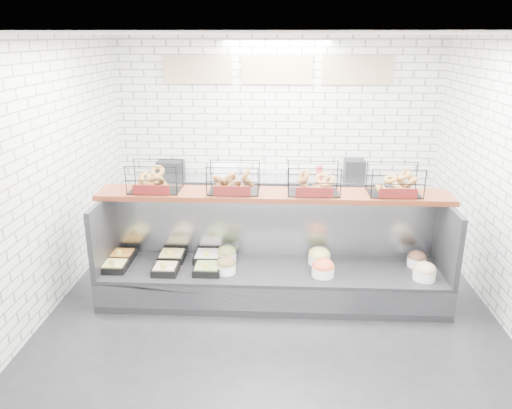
{
  "coord_description": "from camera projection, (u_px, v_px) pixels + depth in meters",
  "views": [
    {
      "loc": [
        0.08,
        -5.01,
        2.97
      ],
      "look_at": [
        -0.2,
        0.45,
        1.13
      ],
      "focal_mm": 35.0,
      "sensor_mm": 36.0,
      "label": 1
    }
  ],
  "objects": [
    {
      "name": "display_case",
      "position": [
        272.0,
        272.0,
        5.92
      ],
      "size": [
        4.0,
        0.9,
        1.2
      ],
      "color": "black",
      "rests_on": "ground"
    },
    {
      "name": "room_shell",
      "position": [
        274.0,
        122.0,
        5.6
      ],
      "size": [
        5.02,
        5.51,
        3.01
      ],
      "color": "white",
      "rests_on": "ground"
    },
    {
      "name": "bagel_shelf",
      "position": [
        274.0,
        183.0,
        5.74
      ],
      "size": [
        4.1,
        0.5,
        0.4
      ],
      "color": "#491D0F",
      "rests_on": "display_case"
    },
    {
      "name": "prep_counter",
      "position": [
        274.0,
        204.0,
        7.84
      ],
      "size": [
        4.0,
        0.6,
        1.2
      ],
      "color": "#93969B",
      "rests_on": "ground"
    },
    {
      "name": "ground",
      "position": [
        271.0,
        311.0,
        5.69
      ],
      "size": [
        5.5,
        5.5,
        0.0
      ],
      "primitive_type": "plane",
      "color": "black",
      "rests_on": "ground"
    }
  ]
}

